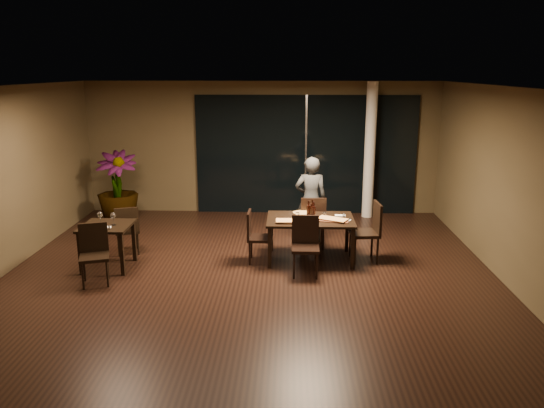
{
  "coord_description": "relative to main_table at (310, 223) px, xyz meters",
  "views": [
    {
      "loc": [
        0.63,
        -8.02,
        3.26
      ],
      "look_at": [
        0.34,
        0.61,
        1.05
      ],
      "focal_mm": 35.0,
      "sensor_mm": 36.0,
      "label": 1
    }
  ],
  "objects": [
    {
      "name": "ground",
      "position": [
        -1.0,
        -0.8,
        -0.68
      ],
      "size": [
        8.0,
        8.0,
        0.0
      ],
      "primitive_type": "plane",
      "color": "black",
      "rests_on": "ground"
    },
    {
      "name": "wall_back",
      "position": [
        -1.0,
        3.25,
        0.82
      ],
      "size": [
        8.0,
        0.1,
        3.0
      ],
      "primitive_type": "cube",
      "color": "#473C26",
      "rests_on": "ground"
    },
    {
      "name": "wall_front",
      "position": [
        -1.0,
        -4.85,
        0.82
      ],
      "size": [
        8.0,
        0.1,
        3.0
      ],
      "primitive_type": "cube",
      "color": "#473C26",
      "rests_on": "ground"
    },
    {
      "name": "wall_right",
      "position": [
        3.05,
        -0.8,
        0.82
      ],
      "size": [
        0.1,
        8.0,
        3.0
      ],
      "primitive_type": "cube",
      "color": "#473C26",
      "rests_on": "ground"
    },
    {
      "name": "ceiling",
      "position": [
        -1.0,
        -0.8,
        2.34
      ],
      "size": [
        8.0,
        8.0,
        0.04
      ],
      "primitive_type": "cube",
      "color": "silver",
      "rests_on": "wall_back"
    },
    {
      "name": "window_panel",
      "position": [
        0.0,
        3.16,
        0.67
      ],
      "size": [
        5.0,
        0.06,
        2.7
      ],
      "primitive_type": "cube",
      "color": "black",
      "rests_on": "ground"
    },
    {
      "name": "column",
      "position": [
        1.4,
        2.85,
        0.82
      ],
      "size": [
        0.24,
        0.24,
        3.0
      ],
      "primitive_type": "cylinder",
      "color": "silver",
      "rests_on": "ground"
    },
    {
      "name": "main_table",
      "position": [
        0.0,
        0.0,
        0.0
      ],
      "size": [
        1.5,
        1.0,
        0.75
      ],
      "color": "black",
      "rests_on": "ground"
    },
    {
      "name": "side_table",
      "position": [
        -3.4,
        -0.5,
        -0.05
      ],
      "size": [
        0.8,
        0.8,
        0.75
      ],
      "color": "black",
      "rests_on": "ground"
    },
    {
      "name": "chair_main_far",
      "position": [
        0.07,
        0.6,
        -0.12
      ],
      "size": [
        0.47,
        0.47,
        0.99
      ],
      "rotation": [
        0.0,
        0.0,
        3.16
      ],
      "color": "black",
      "rests_on": "ground"
    },
    {
      "name": "chair_main_near",
      "position": [
        -0.1,
        -0.64,
        -0.14
      ],
      "size": [
        0.44,
        0.44,
        0.95
      ],
      "rotation": [
        0.0,
        0.0,
        -0.01
      ],
      "color": "black",
      "rests_on": "ground"
    },
    {
      "name": "chair_main_left",
      "position": [
        -0.94,
        -0.15,
        -0.17
      ],
      "size": [
        0.43,
        0.43,
        0.91
      ],
      "rotation": [
        0.0,
        0.0,
        1.55
      ],
      "color": "black",
      "rests_on": "ground"
    },
    {
      "name": "chair_main_right",
      "position": [
        1.03,
        0.0,
        -0.1
      ],
      "size": [
        0.52,
        0.52,
        1.04
      ],
      "rotation": [
        0.0,
        0.0,
        -1.47
      ],
      "color": "black",
      "rests_on": "ground"
    },
    {
      "name": "chair_side_far",
      "position": [
        -3.27,
        0.17,
        -0.18
      ],
      "size": [
        0.53,
        0.53,
        0.89
      ],
      "rotation": [
        0.0,
        0.0,
        3.48
      ],
      "color": "black",
      "rests_on": "ground"
    },
    {
      "name": "chair_side_near",
      "position": [
        -3.39,
        -1.13,
        -0.15
      ],
      "size": [
        0.55,
        0.55,
        0.94
      ],
      "rotation": [
        0.0,
        0.0,
        0.31
      ],
      "color": "black",
      "rests_on": "ground"
    },
    {
      "name": "diner",
      "position": [
        0.04,
        1.04,
        0.15
      ],
      "size": [
        0.57,
        0.38,
        1.66
      ],
      "primitive_type": "imported",
      "rotation": [
        0.0,
        0.0,
        3.16
      ],
      "color": "#303335",
      "rests_on": "ground"
    },
    {
      "name": "potted_plant",
      "position": [
        -4.09,
        2.24,
        0.1
      ],
      "size": [
        1.04,
        1.04,
        1.55
      ],
      "primitive_type": "imported",
      "rotation": [
        0.0,
        0.0,
        0.27
      ],
      "color": "#25511B",
      "rests_on": "ground"
    },
    {
      "name": "pizza_board_left",
      "position": [
        -0.34,
        -0.25,
        0.08
      ],
      "size": [
        0.53,
        0.31,
        0.01
      ],
      "primitive_type": "cube",
      "rotation": [
        0.0,
        0.0,
        -0.12
      ],
      "color": "#422815",
      "rests_on": "main_table"
    },
    {
      "name": "pizza_board_right",
      "position": [
        0.37,
        -0.12,
        0.08
      ],
      "size": [
        0.61,
        0.4,
        0.01
      ],
      "primitive_type": "cube",
      "rotation": [
        0.0,
        0.0,
        -0.23
      ],
      "color": "#492717",
      "rests_on": "main_table"
    },
    {
      "name": "oblong_pizza_left",
      "position": [
        -0.34,
        -0.25,
        0.1
      ],
      "size": [
        0.48,
        0.24,
        0.02
      ],
      "primitive_type": null,
      "rotation": [
        0.0,
        0.0,
        0.02
      ],
      "color": "maroon",
      "rests_on": "pizza_board_left"
    },
    {
      "name": "oblong_pizza_right",
      "position": [
        0.37,
        -0.12,
        0.1
      ],
      "size": [
        0.53,
        0.42,
        0.02
      ],
      "primitive_type": null,
      "rotation": [
        0.0,
        0.0,
        -0.48
      ],
      "color": "maroon",
      "rests_on": "pizza_board_right"
    },
    {
      "name": "round_pizza",
      "position": [
        -0.15,
        0.33,
        0.08
      ],
      "size": [
        0.3,
        0.3,
        0.01
      ],
      "primitive_type": "cylinder",
      "color": "#AE2E13",
      "rests_on": "main_table"
    },
    {
      "name": "bottle_a",
      "position": [
        -0.03,
        0.05,
        0.23
      ],
      "size": [
        0.07,
        0.07,
        0.3
      ],
      "primitive_type": null,
      "color": "black",
      "rests_on": "main_table"
    },
    {
      "name": "bottle_b",
      "position": [
        0.06,
        0.0,
        0.22
      ],
      "size": [
        0.07,
        0.07,
        0.3
      ],
      "primitive_type": null,
      "color": "black",
      "rests_on": "main_table"
    },
    {
      "name": "bottle_c",
      "position": [
        0.03,
        0.15,
        0.23
      ],
      "size": [
        0.07,
        0.07,
        0.3
      ],
      "primitive_type": null,
      "color": "black",
      "rests_on": "main_table"
    },
    {
      "name": "tumbler_left",
      "position": [
        -0.22,
        0.09,
        0.11
      ],
      "size": [
        0.07,
        0.07,
        0.08
      ],
      "primitive_type": "cylinder",
      "color": "white",
      "rests_on": "main_table"
    },
    {
      "name": "tumbler_right",
      "position": [
        0.25,
        0.11,
        0.12
      ],
      "size": [
        0.07,
        0.07,
        0.08
      ],
      "primitive_type": "cylinder",
      "color": "white",
      "rests_on": "main_table"
    },
    {
      "name": "napkin_near",
      "position": [
        0.59,
        -0.11,
        0.08
      ],
      "size": [
        0.2,
        0.16,
        0.01
      ],
      "primitive_type": "cube",
      "rotation": [
        0.0,
        0.0,
        -0.41
      ],
      "color": "white",
      "rests_on": "main_table"
    },
    {
      "name": "napkin_far",
      "position": [
        0.53,
        0.17,
        0.08
      ],
      "size": [
        0.18,
        0.11,
        0.01
      ],
      "primitive_type": "cube",
      "rotation": [
        0.0,
        0.0,
        -0.05
      ],
      "color": "white",
      "rests_on": "main_table"
    },
    {
      "name": "wine_glass_a",
      "position": [
        -3.52,
        -0.42,
        0.17
      ],
      "size": [
        0.09,
        0.09,
        0.19
      ],
      "primitive_type": null,
      "color": "white",
      "rests_on": "side_table"
    },
    {
      "name": "wine_glass_b",
      "position": [
        -3.28,
        -0.5,
        0.17
      ],
      "size": [
        0.09,
        0.09,
        0.2
      ],
      "primitive_type": null,
      "color": "white",
      "rests_on": "side_table"
    },
    {
      "name": "side_napkin",
      "position": [
        -3.36,
        -0.68,
        0.08
      ],
      "size": [
        0.2,
        0.16,
        0.01
      ],
      "primitive_type": "cube",
      "rotation": [
        0.0,
        0.0,
        0.28
      ],
      "color": "white",
      "rests_on": "side_table"
    }
  ]
}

